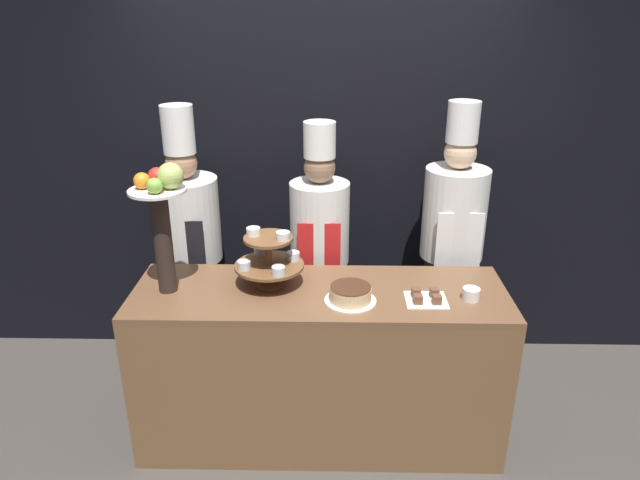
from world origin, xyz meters
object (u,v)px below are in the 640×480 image
(cup_white, at_px, (471,294))
(cake_square_tray, at_px, (426,298))
(chef_center_right, at_px, (452,237))
(fruit_pedestal, at_px, (162,211))
(tiered_stand, at_px, (269,258))
(chef_left, at_px, (189,241))
(chef_center_left, at_px, (320,244))
(cake_round, at_px, (350,294))

(cup_white, relative_size, cake_square_tray, 0.42)
(chef_center_right, bearing_deg, fruit_pedestal, -159.19)
(tiered_stand, bearing_deg, chef_left, 136.22)
(chef_left, relative_size, chef_center_right, 0.99)
(fruit_pedestal, xyz_separation_m, chef_left, (-0.05, 0.61, -0.42))
(tiered_stand, distance_m, cup_white, 1.07)
(tiered_stand, relative_size, cake_square_tray, 1.76)
(cup_white, bearing_deg, cake_square_tray, -175.37)
(chef_center_left, bearing_deg, cake_round, -76.51)
(chef_center_left, height_order, chef_center_right, chef_center_right)
(cake_round, distance_m, chef_center_left, 0.74)
(tiered_stand, xyz_separation_m, chef_center_left, (0.26, 0.54, -0.15))
(fruit_pedestal, bearing_deg, chef_center_right, 20.81)
(cake_square_tray, xyz_separation_m, chef_center_right, (0.26, 0.70, 0.05))
(cake_square_tray, bearing_deg, cake_round, -177.90)
(cake_round, relative_size, cup_white, 2.99)
(chef_center_right, bearing_deg, tiered_stand, -153.29)
(cake_round, bearing_deg, cup_white, 3.04)
(fruit_pedestal, height_order, cup_white, fruit_pedestal)
(cup_white, height_order, chef_center_left, chef_center_left)
(fruit_pedestal, height_order, cake_round, fruit_pedestal)
(tiered_stand, relative_size, chef_center_left, 0.22)
(cake_square_tray, relative_size, chef_left, 0.12)
(cake_square_tray, relative_size, chef_center_left, 0.12)
(tiered_stand, height_order, chef_center_right, chef_center_right)
(tiered_stand, bearing_deg, chef_center_right, 26.71)
(chef_center_right, bearing_deg, chef_center_left, 180.00)
(cake_round, bearing_deg, fruit_pedestal, 173.56)
(cup_white, relative_size, chef_center_left, 0.05)
(fruit_pedestal, distance_m, cake_square_tray, 1.41)
(tiered_stand, xyz_separation_m, cake_round, (0.43, -0.17, -0.12))
(cup_white, distance_m, cake_square_tray, 0.23)
(chef_center_left, bearing_deg, tiered_stand, -115.28)
(tiered_stand, height_order, cake_round, tiered_stand)
(fruit_pedestal, height_order, chef_left, chef_left)
(fruit_pedestal, xyz_separation_m, cake_round, (0.95, -0.11, -0.40))
(tiered_stand, bearing_deg, cup_white, -7.57)
(fruit_pedestal, bearing_deg, tiered_stand, 7.10)
(tiered_stand, height_order, fruit_pedestal, fruit_pedestal)
(cake_square_tray, distance_m, chef_left, 1.55)
(chef_center_left, bearing_deg, chef_left, -180.00)
(chef_left, relative_size, chef_center_left, 1.05)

